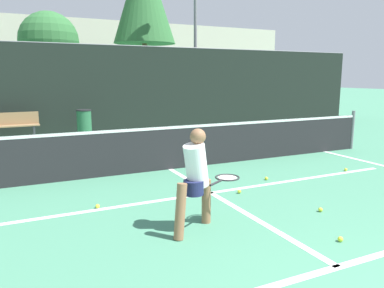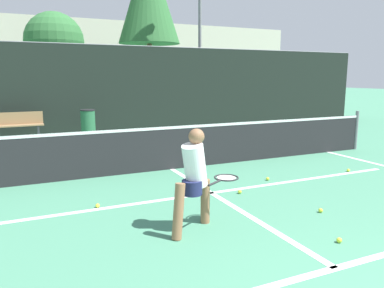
{
  "view_description": "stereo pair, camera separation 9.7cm",
  "coord_description": "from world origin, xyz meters",
  "px_view_note": "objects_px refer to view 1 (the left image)",
  "views": [
    {
      "loc": [
        -3.0,
        -0.48,
        2.01
      ],
      "look_at": [
        -0.48,
        4.8,
        0.95
      ],
      "focal_mm": 35.0,
      "sensor_mm": 36.0,
      "label": 1
    },
    {
      "loc": [
        -2.91,
        -0.52,
        2.01
      ],
      "look_at": [
        -0.48,
        4.8,
        0.95
      ],
      "focal_mm": 35.0,
      "sensor_mm": 36.0,
      "label": 2
    }
  ],
  "objects_px": {
    "parked_car": "(150,105)",
    "player_practicing": "(196,176)",
    "courtside_bench": "(9,125)",
    "trash_bin": "(84,123)"
  },
  "relations": [
    {
      "from": "parked_car",
      "to": "player_practicing",
      "type": "bearing_deg",
      "value": -106.56
    },
    {
      "from": "courtside_bench",
      "to": "player_practicing",
      "type": "bearing_deg",
      "value": -76.92
    },
    {
      "from": "player_practicing",
      "to": "trash_bin",
      "type": "distance_m",
      "value": 8.74
    },
    {
      "from": "player_practicing",
      "to": "trash_bin",
      "type": "xyz_separation_m",
      "value": [
        0.04,
        8.74,
        -0.28
      ]
    },
    {
      "from": "courtside_bench",
      "to": "trash_bin",
      "type": "relative_size",
      "value": 2.01
    },
    {
      "from": "trash_bin",
      "to": "parked_car",
      "type": "distance_m",
      "value": 5.55
    },
    {
      "from": "player_practicing",
      "to": "courtside_bench",
      "type": "distance_m",
      "value": 9.31
    },
    {
      "from": "player_practicing",
      "to": "parked_car",
      "type": "height_order",
      "value": "parked_car"
    },
    {
      "from": "trash_bin",
      "to": "parked_car",
      "type": "relative_size",
      "value": 0.2
    },
    {
      "from": "trash_bin",
      "to": "parked_car",
      "type": "height_order",
      "value": "parked_car"
    }
  ]
}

